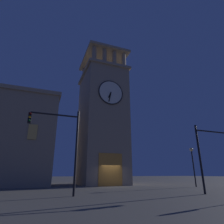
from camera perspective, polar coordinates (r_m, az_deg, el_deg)
The scene contains 5 objects.
ground_plane at distance 24.06m, azimuth 0.26°, elevation -21.87°, with size 200.00×200.00×0.00m, color #56544F.
clocktower at distance 29.51m, azimuth -3.15°, elevation -3.08°, with size 6.78×8.65×23.78m.
traffic_signal_near at distance 17.83m, azimuth 28.30°, elevation -9.29°, with size 4.33×0.41×5.31m.
traffic_signal_mid at distance 13.97m, azimuth -15.14°, elevation -7.30°, with size 3.57×0.41×6.02m.
street_lamp at distance 25.30m, azimuth 23.44°, elevation -12.96°, with size 0.44×0.44×4.53m.
Camera 1 is at (8.65, 22.40, 1.44)m, focal length 29.85 mm.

